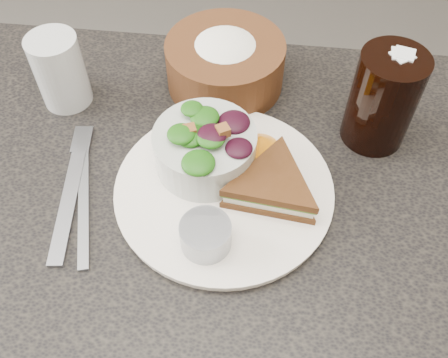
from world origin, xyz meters
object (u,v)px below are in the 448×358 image
dining_table (207,311)px  dinner_plate (224,190)px  dressing_ramekin (206,235)px  water_glass (60,71)px  salad_bowl (205,144)px  cola_glass (384,96)px  bread_basket (225,57)px  sandwich (272,186)px

dining_table → dinner_plate: bearing=32.8°
dressing_ramekin → water_glass: (-0.25, 0.24, 0.03)m
dinner_plate → salad_bowl: bearing=128.1°
dinner_plate → cola_glass: cola_glass is taller
dressing_ramekin → dining_table: bearing=105.9°
salad_bowl → dressing_ramekin: salad_bowl is taller
salad_bowl → cola_glass: cola_glass is taller
water_glass → salad_bowl: bearing=-25.9°
dressing_ramekin → bread_basket: bread_basket is taller
dinner_plate → bread_basket: (-0.02, 0.22, 0.05)m
water_glass → bread_basket: bearing=15.1°
cola_glass → bread_basket: bearing=159.2°
sandwich → salad_bowl: (-0.09, 0.04, 0.02)m
cola_glass → water_glass: 0.47m
sandwich → dressing_ramekin: size_ratio=2.28×
dining_table → sandwich: size_ratio=6.93×
salad_bowl → sandwich: bearing=-25.0°
bread_basket → cola_glass: size_ratio=1.19×
sandwich → dressing_ramekin: same height
dining_table → dressing_ramekin: size_ratio=15.83×
sandwich → water_glass: size_ratio=1.27×
sandwich → water_glass: bearing=160.5°
dining_table → bread_basket: size_ratio=5.41×
salad_bowl → cola_glass: (0.24, 0.09, 0.03)m
dinner_plate → water_glass: size_ratio=2.56×
salad_bowl → cola_glass: bearing=21.4°
salad_bowl → water_glass: water_glass is taller
sandwich → bread_basket: bread_basket is taller
dining_table → sandwich: bearing=8.9°
dinner_plate → dressing_ramekin: dressing_ramekin is taller
salad_bowl → bread_basket: 0.18m
dinner_plate → bread_basket: bearing=96.2°
salad_bowl → dining_table: bearing=-91.2°
dining_table → cola_glass: size_ratio=6.42×
sandwich → bread_basket: size_ratio=0.78×
sandwich → dressing_ramekin: 0.11m
dining_table → sandwich: sandwich is taller
dining_table → salad_bowl: (0.00, 0.06, 0.43)m
dressing_ramekin → bread_basket: 0.31m
water_glass → cola_glass: bearing=-2.7°
dinner_plate → cola_glass: (0.21, 0.13, 0.07)m
dinner_plate → salad_bowl: 0.07m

